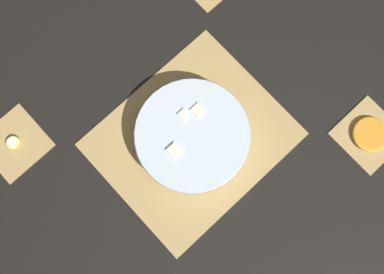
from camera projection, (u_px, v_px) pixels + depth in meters
The scene contains 7 objects.
ground_plane at pixel (192, 139), 1.07m from camera, with size 6.00×6.00×0.00m, color black.
bamboo_mat_center at pixel (192, 139), 1.07m from camera, with size 0.43×0.36×0.01m.
coaster_mat_near_right at pixel (369, 135), 1.07m from camera, with size 0.14×0.14×0.01m.
coaster_mat_far_left at pixel (14, 143), 1.07m from camera, with size 0.14×0.14×0.01m.
fruit_salad_bowl at pixel (192, 136), 1.04m from camera, with size 0.27×0.27×0.07m.
orange_slice_whole at pixel (370, 134), 1.07m from camera, with size 0.09×0.09×0.01m.
banana_coin_single at pixel (13, 143), 1.06m from camera, with size 0.03×0.03×0.01m.
Camera 1 is at (-0.13, -0.14, 1.06)m, focal length 42.00 mm.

